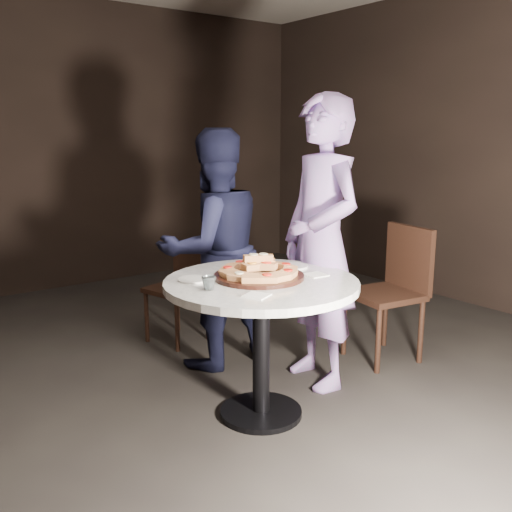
# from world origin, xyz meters

# --- Properties ---
(floor) EXTENTS (7.00, 7.00, 0.00)m
(floor) POSITION_xyz_m (0.00, 0.00, 0.00)
(floor) COLOR black
(floor) RESTS_ON ground
(table) EXTENTS (1.46, 1.46, 0.83)m
(table) POSITION_xyz_m (-0.01, -0.08, 0.67)
(table) COLOR black
(table) RESTS_ON ground
(serving_board) EXTENTS (0.57, 0.57, 0.02)m
(serving_board) POSITION_xyz_m (0.00, -0.04, 0.84)
(serving_board) COLOR black
(serving_board) RESTS_ON table
(focaccia_pile) EXTENTS (0.46, 0.46, 0.12)m
(focaccia_pile) POSITION_xyz_m (0.01, -0.03, 0.89)
(focaccia_pile) COLOR #C27F4B
(focaccia_pile) RESTS_ON serving_board
(plate_left) EXTENTS (0.18, 0.18, 0.01)m
(plate_left) POSITION_xyz_m (-0.32, 0.14, 0.83)
(plate_left) COLOR white
(plate_left) RESTS_ON table
(plate_right) EXTENTS (0.26, 0.26, 0.01)m
(plate_right) POSITION_xyz_m (0.33, 0.06, 0.83)
(plate_right) COLOR white
(plate_right) RESTS_ON table
(water_glass) EXTENTS (0.10, 0.10, 0.07)m
(water_glass) POSITION_xyz_m (-0.36, -0.08, 0.86)
(water_glass) COLOR silver
(water_glass) RESTS_ON table
(napkin_near) EXTENTS (0.16, 0.16, 0.01)m
(napkin_near) POSITION_xyz_m (-0.23, -0.32, 0.83)
(napkin_near) COLOR white
(napkin_near) RESTS_ON table
(napkin_far) EXTENTS (0.13, 0.13, 0.01)m
(napkin_far) POSITION_xyz_m (0.31, -0.18, 0.83)
(napkin_far) COLOR white
(napkin_far) RESTS_ON table
(chair_far) EXTENTS (0.50, 0.51, 0.86)m
(chair_far) POSITION_xyz_m (0.22, 1.23, 0.49)
(chair_far) COLOR black
(chair_far) RESTS_ON ground
(chair_right) EXTENTS (0.54, 0.52, 0.98)m
(chair_right) POSITION_xyz_m (1.33, 0.07, 0.56)
(chair_right) COLOR black
(chair_right) RESTS_ON ground
(diner_navy) EXTENTS (0.87, 0.70, 1.67)m
(diner_navy) POSITION_xyz_m (0.20, 0.76, 0.84)
(diner_navy) COLOR black
(diner_navy) RESTS_ON ground
(diner_teal) EXTENTS (0.56, 0.75, 1.89)m
(diner_teal) POSITION_xyz_m (0.60, 0.09, 0.94)
(diner_teal) COLOR #866CAD
(diner_teal) RESTS_ON ground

